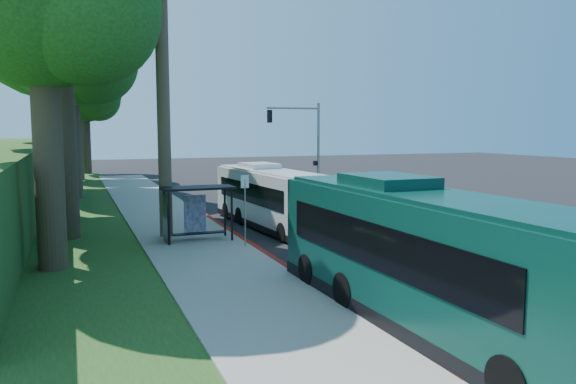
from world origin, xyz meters
name	(u,v)px	position (x,y,z in m)	size (l,w,h in m)	color
ground	(313,223)	(0.00, 0.00, 0.00)	(140.00, 140.00, 0.00)	black
sidewalk	(180,231)	(-7.30, 0.00, 0.06)	(4.50, 70.00, 0.12)	gray
red_curb	(247,242)	(-5.00, -4.00, 0.07)	(0.25, 30.00, 0.13)	maroon
grass_verge	(59,223)	(-13.00, 5.00, 0.03)	(8.00, 70.00, 0.06)	#234719
bus_shelter	(192,203)	(-7.26, -2.86, 1.81)	(3.20, 1.51, 2.55)	black
stop_sign_pole	(245,201)	(-5.40, -5.00, 2.08)	(0.35, 0.06, 3.17)	gray
traffic_signal_pole	(306,138)	(3.78, 10.00, 4.42)	(4.10, 0.30, 7.00)	gray
tree_2	(71,53)	(-11.89, 15.98, 10.48)	(8.82, 8.40, 15.12)	#382B1E
tree_3	(45,46)	(-13.88, 23.98, 11.98)	(10.08, 9.60, 17.28)	#382B1E
tree_4	(76,82)	(-11.40, 31.98, 9.73)	(8.40, 8.00, 14.14)	#382B1E
tree_5	(85,94)	(-10.41, 39.99, 8.96)	(7.35, 7.00, 12.86)	#382B1E
white_bus	(272,197)	(-2.62, -0.65, 1.60)	(3.16, 11.15, 3.28)	silver
teal_bus	(429,257)	(-3.80, -15.92, 1.86)	(2.97, 12.85, 3.82)	#09352C
pickup	(281,196)	(0.36, 6.02, 0.78)	(2.59, 5.61, 1.56)	silver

